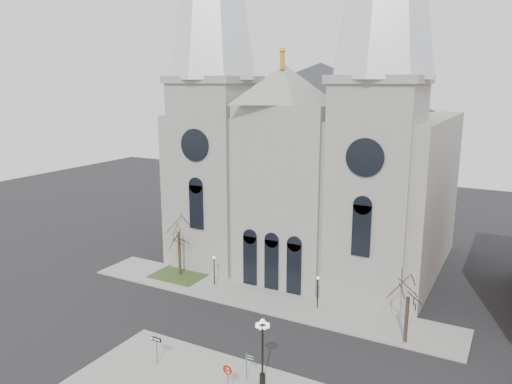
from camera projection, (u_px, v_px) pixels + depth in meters
The scene contains 12 objects.
ground at pixel (199, 347), 41.81m from camera, with size 160.00×160.00×0.00m, color black.
sidewalk_far at pixel (261, 298), 51.22m from camera, with size 40.00×6.00×0.14m, color gray.
grass_patch at pixel (180, 275), 57.21m from camera, with size 6.00×5.00×0.18m, color #2B401B.
cathedral at pixel (309, 111), 57.40m from camera, with size 33.00×26.66×54.00m.
tree_left at pixel (179, 229), 56.01m from camera, with size 3.20×3.20×7.50m.
tree_right at pixel (408, 294), 41.56m from camera, with size 3.20×3.20×6.00m.
ped_lamp_left at pixel (214, 265), 53.96m from camera, with size 0.32×0.32×3.26m.
ped_lamp_right at pixel (318, 287), 48.37m from camera, with size 0.32×0.32×3.26m.
stop_sign at pixel (228, 373), 34.85m from camera, with size 0.82×0.37×2.43m.
globe_lamp at pixel (262, 343), 35.85m from camera, with size 1.18×1.18×5.17m.
one_way_sign at pixel (156, 345), 38.87m from camera, with size 1.04×0.10×2.37m.
street_name_sign at pixel (247, 364), 36.78m from camera, with size 0.69×0.09×2.17m.
Camera 1 is at (22.32, -31.09, 21.82)m, focal length 35.00 mm.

